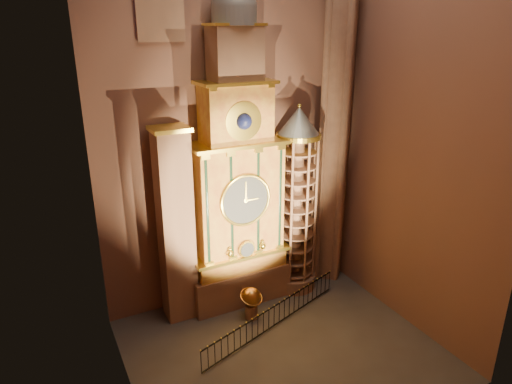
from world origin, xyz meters
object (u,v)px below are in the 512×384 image
stair_turret (296,203)px  iron_railing (274,316)px  astronomical_clock (237,187)px  portrait_tower (176,226)px  celestial_globe (251,300)px

stair_turret → iron_railing: stair_turret is taller
astronomical_clock → iron_railing: bearing=-81.9°
portrait_tower → celestial_globe: bearing=-32.3°
celestial_globe → iron_railing: size_ratio=0.20×
astronomical_clock → celestial_globe: astronomical_clock is taller
celestial_globe → astronomical_clock: bearing=84.4°
stair_turret → portrait_tower: bearing=177.7°
astronomical_clock → stair_turret: bearing=-4.3°
astronomical_clock → stair_turret: astronomical_clock is taller
portrait_tower → stair_turret: 6.91m
portrait_tower → iron_railing: bearing=-40.5°
stair_turret → celestial_globe: stair_turret is taller
iron_railing → stair_turret: bearing=44.9°
stair_turret → iron_railing: bearing=-135.1°
astronomical_clock → stair_turret: 3.78m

